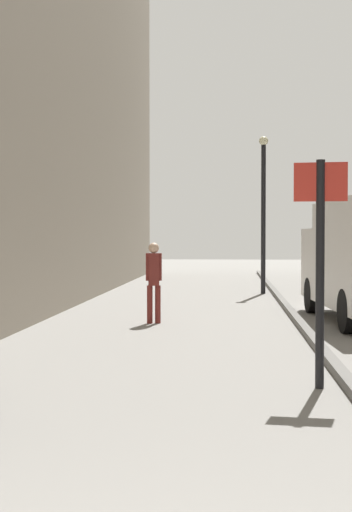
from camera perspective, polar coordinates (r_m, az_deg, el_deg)
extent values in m
plane|color=gray|center=(13.74, 3.40, -5.67)|extent=(80.00, 80.00, 0.00)
cube|color=#615F5B|center=(13.80, 10.01, -5.40)|extent=(0.16, 40.00, 0.12)
cylinder|color=maroon|center=(14.13, -2.13, -3.92)|extent=(0.11, 0.11, 0.76)
cylinder|color=maroon|center=(14.14, -1.48, -3.92)|extent=(0.11, 0.11, 0.76)
cube|color=maroon|center=(14.08, -1.80, -1.08)|extent=(0.23, 0.21, 0.64)
cylinder|color=maroon|center=(14.08, -2.27, -0.89)|extent=(0.09, 0.09, 0.55)
cylinder|color=maroon|center=(14.09, -1.34, -0.88)|extent=(0.09, 0.09, 0.55)
sphere|color=tan|center=(14.07, -1.81, 0.65)|extent=(0.21, 0.21, 0.21)
cube|color=silver|center=(16.63, 13.93, -0.56)|extent=(2.14, 1.53, 1.57)
cube|color=black|center=(17.10, 13.55, 0.66)|extent=(1.72, 0.16, 0.69)
cylinder|color=black|center=(16.35, 10.88, -3.12)|extent=(0.28, 0.81, 0.80)
cylinder|color=black|center=(13.00, 13.67, -4.35)|extent=(0.28, 0.81, 0.80)
cylinder|color=black|center=(8.19, 11.53, -1.47)|extent=(0.10, 0.10, 2.60)
cube|color=red|center=(8.20, 11.57, 5.87)|extent=(0.60, 0.09, 0.44)
cylinder|color=black|center=(21.55, 7.05, 2.94)|extent=(0.14, 0.14, 4.50)
sphere|color=beige|center=(21.74, 7.07, 9.20)|extent=(0.28, 0.28, 0.28)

